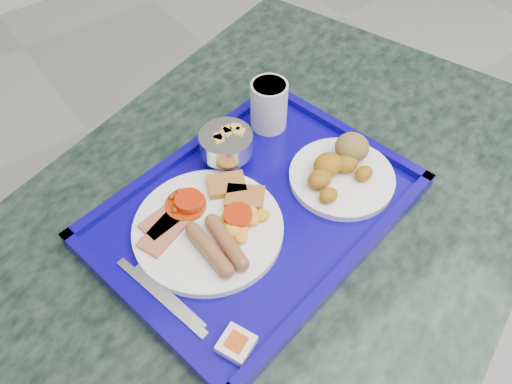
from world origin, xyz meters
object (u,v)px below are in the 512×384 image
at_px(table, 265,272).
at_px(main_plate, 211,225).
at_px(bread_plate, 342,169).
at_px(fruit_bowl, 226,143).
at_px(tray, 256,211).
at_px(juice_cup, 269,104).

height_order(table, main_plate, main_plate).
bearing_deg(bread_plate, fruit_bowl, 132.25).
relative_size(tray, main_plate, 2.37).
bearing_deg(fruit_bowl, main_plate, -133.88).
height_order(table, juice_cup, juice_cup).
relative_size(bread_plate, fruit_bowl, 1.95).
height_order(main_plate, bread_plate, bread_plate).
relative_size(main_plate, fruit_bowl, 2.57).
relative_size(table, tray, 2.40).
bearing_deg(main_plate, fruit_bowl, 46.12).
xyz_separation_m(main_plate, bread_plate, (0.23, -0.04, 0.01)).
bearing_deg(tray, main_plate, 174.34).
bearing_deg(table, tray, 140.93).
bearing_deg(fruit_bowl, bread_plate, -47.75).
bearing_deg(main_plate, bread_plate, -9.31).
bearing_deg(juice_cup, fruit_bowl, -165.56).
bearing_deg(tray, table, -39.07).
xyz_separation_m(table, juice_cup, (0.12, 0.15, 0.24)).
xyz_separation_m(tray, juice_cup, (0.13, 0.14, 0.05)).
bearing_deg(juice_cup, tray, -133.35).
bearing_deg(main_plate, tray, -5.66).
xyz_separation_m(fruit_bowl, juice_cup, (0.11, 0.03, 0.01)).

